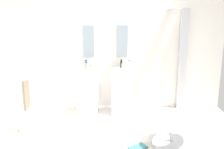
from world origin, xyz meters
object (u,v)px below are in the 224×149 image
at_px(shower_column, 182,58).
at_px(pedestal_sink_left, 88,90).
at_px(soap_bottle_clear, 129,66).
at_px(lounge_chair, 171,123).
at_px(soap_bottle_grey, 86,67).
at_px(soap_bottle_black, 121,64).
at_px(pedestal_sink_right, 122,90).
at_px(soap_bottle_blue, 86,64).
at_px(towel_rack, 25,96).
at_px(magazine_teal, 138,148).

bearing_deg(shower_column, pedestal_sink_left, -172.20).
bearing_deg(soap_bottle_clear, pedestal_sink_left, 174.51).
xyz_separation_m(lounge_chair, soap_bottle_grey, (-1.37, 1.15, 0.61)).
distance_m(soap_bottle_black, soap_bottle_clear, 0.29).
bearing_deg(pedestal_sink_left, pedestal_sink_right, 0.00).
relative_size(shower_column, soap_bottle_blue, 12.51).
xyz_separation_m(pedestal_sink_left, soap_bottle_grey, (-0.00, -0.12, 0.49)).
relative_size(pedestal_sink_right, lounge_chair, 0.91).
xyz_separation_m(pedestal_sink_left, towel_rack, (-0.92, -0.87, 0.16)).
xyz_separation_m(magazine_teal, soap_bottle_blue, (-0.91, 1.56, 0.94)).
bearing_deg(towel_rack, soap_bottle_blue, 49.05).
distance_m(towel_rack, soap_bottle_black, 1.93).
xyz_separation_m(soap_bottle_grey, soap_bottle_clear, (0.81, 0.05, 0.02)).
height_order(pedestal_sink_left, soap_bottle_grey, soap_bottle_grey).
bearing_deg(lounge_chair, soap_bottle_grey, 139.97).
relative_size(lounge_chair, soap_bottle_grey, 6.70).
relative_size(shower_column, soap_bottle_black, 11.89).
bearing_deg(pedestal_sink_right, lounge_chair, -61.67).
bearing_deg(soap_bottle_black, pedestal_sink_right, -84.76).
distance_m(towel_rack, soap_bottle_clear, 1.94).
xyz_separation_m(pedestal_sink_left, magazine_teal, (0.87, -1.41, -0.45)).
height_order(soap_bottle_black, soap_bottle_clear, soap_bottle_clear).
distance_m(towel_rack, soap_bottle_blue, 1.39).
xyz_separation_m(pedestal_sink_right, soap_bottle_grey, (-0.69, -0.12, 0.49)).
bearing_deg(pedestal_sink_right, soap_bottle_blue, 168.45).
height_order(pedestal_sink_left, towel_rack, pedestal_sink_left).
xyz_separation_m(shower_column, magazine_teal, (-1.02, -1.67, -1.06)).
relative_size(pedestal_sink_left, lounge_chair, 0.91).
distance_m(shower_column, soap_bottle_clear, 1.14).
bearing_deg(pedestal_sink_right, shower_column, 12.08).
relative_size(shower_column, towel_rack, 2.16).
relative_size(lounge_chair, towel_rack, 1.14).
bearing_deg(soap_bottle_grey, pedestal_sink_right, 10.23).
height_order(soap_bottle_blue, soap_bottle_grey, soap_bottle_blue).
bearing_deg(soap_bottle_black, pedestal_sink_left, -165.60).
bearing_deg(pedestal_sink_right, pedestal_sink_left, 180.00).
height_order(pedestal_sink_left, soap_bottle_blue, soap_bottle_blue).
distance_m(soap_bottle_blue, soap_bottle_black, 0.70).
bearing_deg(pedestal_sink_left, shower_column, 7.80).
bearing_deg(pedestal_sink_right, soap_bottle_black, 95.24).
bearing_deg(soap_bottle_grey, shower_column, 11.41).
bearing_deg(towel_rack, soap_bottle_clear, 24.66).
height_order(pedestal_sink_right, soap_bottle_grey, soap_bottle_grey).
height_order(pedestal_sink_left, soap_bottle_clear, soap_bottle_clear).
bearing_deg(soap_bottle_black, soap_bottle_clear, -60.02).
bearing_deg(pedestal_sink_right, soap_bottle_grey, -169.77).
bearing_deg(pedestal_sink_right, magazine_teal, -82.21).
xyz_separation_m(lounge_chair, towel_rack, (-2.29, 0.41, 0.28)).
distance_m(pedestal_sink_right, soap_bottle_clear, 0.53).
bearing_deg(soap_bottle_blue, soap_bottle_clear, -14.85).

